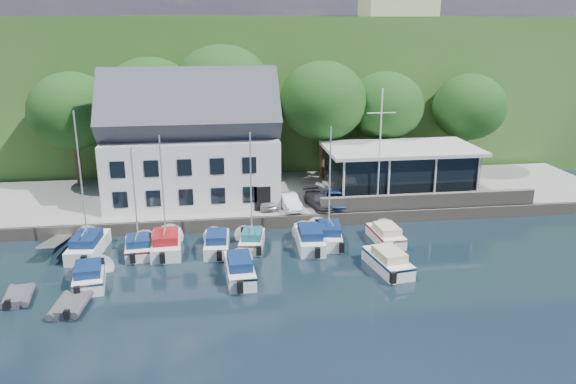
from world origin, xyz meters
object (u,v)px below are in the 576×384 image
at_px(boat_r2_0, 89,274).
at_px(dinghy_1, 70,304).
at_px(boat_r1_5, 309,236).
at_px(dinghy_0, 18,295).
at_px(car_blue, 335,198).
at_px(flagpole, 380,149).
at_px(boat_r1_3, 217,241).
at_px(boat_r1_6, 330,183).
at_px(car_dgrey, 319,200).
at_px(club_pavilion, 400,170).
at_px(boat_r1_4, 251,192).
at_px(car_white, 289,201).
at_px(boat_r1_2, 163,189).
at_px(boat_r1_1, 135,198).
at_px(car_silver, 266,201).
at_px(boat_r1_0, 82,190).
at_px(boat_r2_4, 388,259).
at_px(boat_r1_7, 386,233).
at_px(boat_r2_2, 239,266).

relative_size(boat_r2_0, dinghy_1, 1.84).
distance_m(boat_r1_5, dinghy_0, 19.11).
distance_m(car_blue, boat_r1_5, 6.82).
bearing_deg(dinghy_0, flagpole, 17.30).
xyz_separation_m(boat_r2_0, dinghy_1, (-0.45, -3.18, -0.34)).
relative_size(car_blue, boat_r1_3, 0.62).
height_order(boat_r1_6, boat_r2_0, boat_r1_6).
bearing_deg(car_dgrey, club_pavilion, 11.21).
relative_size(car_blue, boat_r1_4, 0.44).
relative_size(car_white, boat_r1_2, 0.40).
bearing_deg(boat_r1_1, car_blue, 14.62).
height_order(flagpole, boat_r1_2, flagpole).
bearing_deg(car_blue, boat_r1_4, -133.50).
bearing_deg(dinghy_0, boat_r1_5, 10.35).
distance_m(boat_r1_2, boat_r1_5, 10.87).
height_order(car_silver, boat_r1_0, boat_r1_0).
height_order(boat_r1_0, boat_r2_4, boat_r1_0).
relative_size(boat_r2_0, dinghy_0, 2.05).
distance_m(boat_r1_5, boat_r1_7, 5.73).
bearing_deg(boat_r1_3, boat_r1_7, 3.31).
relative_size(boat_r1_2, boat_r2_4, 1.49).
height_order(car_blue, dinghy_0, car_blue).
bearing_deg(boat_r1_5, boat_r2_4, -43.93).
relative_size(boat_r1_3, boat_r2_4, 0.93).
bearing_deg(boat_r1_5, flagpole, 42.26).
distance_m(boat_r1_4, boat_r1_7, 10.43).
height_order(boat_r1_0, boat_r1_2, boat_r1_0).
bearing_deg(boat_r1_0, car_silver, 28.42).
height_order(boat_r1_2, boat_r2_4, boat_r1_2).
relative_size(boat_r1_0, boat_r1_5, 1.38).
relative_size(boat_r1_1, boat_r1_6, 0.92).
bearing_deg(boat_r1_4, car_dgrey, 51.99).
bearing_deg(boat_r2_0, boat_r1_5, 8.30).
bearing_deg(club_pavilion, boat_r2_4, -111.20).
relative_size(flagpole, boat_r1_1, 1.16).
relative_size(boat_r1_4, dinghy_0, 3.04).
xyz_separation_m(car_white, boat_r1_3, (-5.96, -5.59, -0.89)).
distance_m(car_blue, flagpole, 5.43).
bearing_deg(boat_r1_4, boat_r2_0, -146.76).
xyz_separation_m(boat_r1_1, dinghy_1, (-2.94, -7.53, -3.77)).
xyz_separation_m(boat_r1_1, boat_r2_2, (6.74, -4.72, -3.35)).
distance_m(boat_r2_0, boat_r2_2, 9.24).
distance_m(car_white, dinghy_1, 19.38).
height_order(boat_r1_2, boat_r1_5, boat_r1_2).
distance_m(car_white, dinghy_0, 21.00).
xyz_separation_m(boat_r1_1, dinghy_0, (-6.23, -5.92, -3.81)).
bearing_deg(boat_r1_5, boat_r1_6, 26.37).
bearing_deg(boat_r2_2, boat_r1_3, 103.93).
relative_size(club_pavilion, boat_r2_4, 2.12).
relative_size(club_pavilion, boat_r1_1, 1.60).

